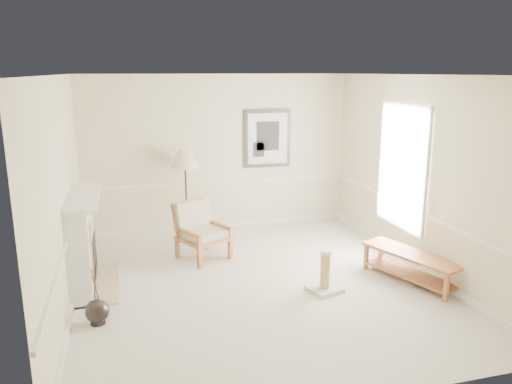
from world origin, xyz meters
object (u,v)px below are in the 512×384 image
bench (411,262)px  floor_lamp (185,161)px  floor_vase (97,312)px  armchair (199,228)px  scratching_post (325,278)px

bench → floor_lamp: bearing=134.3°
floor_vase → armchair: armchair is taller
floor_lamp → scratching_post: floor_lamp is taller
bench → armchair: bearing=147.3°
armchair → floor_lamp: (-0.05, 1.12, 0.90)m
armchair → bench: bearing=-59.8°
floor_lamp → floor_vase: bearing=-116.3°
armchair → floor_lamp: size_ratio=0.61×
armchair → scratching_post: size_ratio=1.67×
floor_lamp → bench: size_ratio=1.02×
floor_lamp → armchair: bearing=-87.2°
floor_vase → bench: size_ratio=0.53×
armchair → scratching_post: armchair is taller
bench → scratching_post: bearing=178.9°
floor_lamp → bench: floor_lamp is taller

